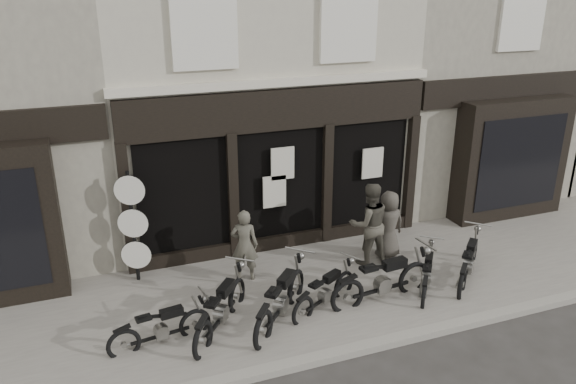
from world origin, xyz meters
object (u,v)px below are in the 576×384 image
object	(u,v)px
motorcycle_5	(427,276)
man_centre	(369,224)
motorcycle_3	(325,294)
advert_sign_post	(134,232)
motorcycle_2	(281,303)
motorcycle_6	(468,265)
man_left	(245,245)
motorcycle_0	(162,331)
man_right	(388,225)
motorcycle_4	(383,284)
motorcycle_1	(221,312)

from	to	relation	value
motorcycle_5	man_centre	world-z (taller)	man_centre
motorcycle_3	advert_sign_post	distance (m)	4.14
motorcycle_2	motorcycle_3	world-z (taller)	motorcycle_2
motorcycle_3	motorcycle_6	bearing A→B (deg)	-29.00
advert_sign_post	motorcycle_5	bearing A→B (deg)	-5.34
man_left	advert_sign_post	world-z (taller)	advert_sign_post
motorcycle_0	advert_sign_post	distance (m)	2.56
motorcycle_3	man_centre	world-z (taller)	man_centre
motorcycle_3	advert_sign_post	bearing A→B (deg)	117.26
motorcycle_6	man_right	distance (m)	1.94
man_centre	man_right	xyz separation A→B (m)	(0.57, 0.13, -0.16)
motorcycle_0	man_right	xyz separation A→B (m)	(5.39, 1.52, 0.55)
motorcycle_6	advert_sign_post	size ratio (longest dim) A/B	0.67
motorcycle_5	man_left	bearing A→B (deg)	102.35
motorcycle_0	man_right	world-z (taller)	man_right
motorcycle_0	motorcycle_3	distance (m)	3.18
motorcycle_6	advert_sign_post	world-z (taller)	advert_sign_post
motorcycle_2	man_left	xyz separation A→B (m)	(-0.20, 1.69, 0.47)
man_centre	motorcycle_6	bearing A→B (deg)	146.87
motorcycle_3	man_right	world-z (taller)	man_right
motorcycle_4	man_right	distance (m)	1.95
motorcycle_1	advert_sign_post	xyz separation A→B (m)	(-1.24, 2.30, 0.83)
man_right	advert_sign_post	bearing A→B (deg)	-7.47
motorcycle_1	motorcycle_4	distance (m)	3.27
motorcycle_1	motorcycle_3	distance (m)	2.08
motorcycle_4	man_right	xyz separation A→B (m)	(1.02, 1.60, 0.46)
motorcycle_1	man_centre	size ratio (longest dim) A/B	0.99
motorcycle_1	motorcycle_5	xyz separation A→B (m)	(4.36, -0.09, -0.06)
motorcycle_1	man_centre	world-z (taller)	man_centre
advert_sign_post	man_centre	bearing A→B (deg)	6.29
motorcycle_2	motorcycle_3	bearing A→B (deg)	-40.85
motorcycle_0	motorcycle_2	distance (m)	2.23
motorcycle_3	motorcycle_5	distance (m)	2.28
motorcycle_2	advert_sign_post	size ratio (longest dim) A/B	0.73
motorcycle_2	man_left	bearing A→B (deg)	49.24
motorcycle_2	man_right	distance (m)	3.55
motorcycle_0	advert_sign_post	size ratio (longest dim) A/B	0.73
motorcycle_2	motorcycle_3	xyz separation A→B (m)	(0.96, 0.11, -0.08)
motorcycle_4	motorcycle_2	bearing A→B (deg)	172.80
motorcycle_1	motorcycle_3	world-z (taller)	motorcycle_1
motorcycle_5	advert_sign_post	bearing A→B (deg)	105.00
motorcycle_2	motorcycle_6	size ratio (longest dim) A/B	1.10
motorcycle_4	man_centre	world-z (taller)	man_centre
motorcycle_5	motorcycle_6	distance (m)	1.05
motorcycle_5	advert_sign_post	world-z (taller)	advert_sign_post
motorcycle_4	motorcycle_5	xyz separation A→B (m)	(1.09, 0.08, -0.09)
motorcycle_2	man_centre	bearing A→B (deg)	-18.93
motorcycle_1	motorcycle_6	distance (m)	5.41
man_left	man_right	xyz separation A→B (m)	(3.36, -0.14, 0.00)
man_right	advert_sign_post	distance (m)	5.60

